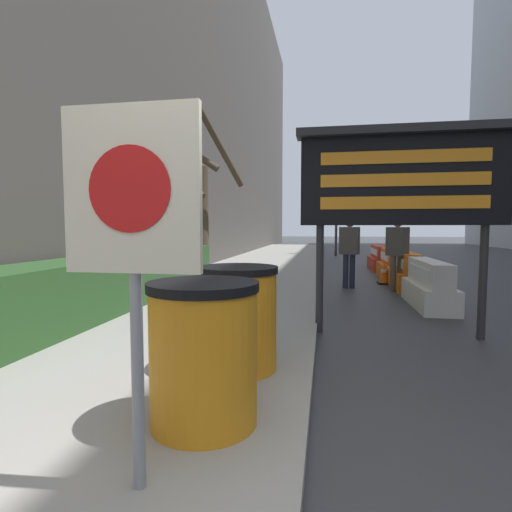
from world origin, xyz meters
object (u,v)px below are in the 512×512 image
jersey_barrier_orange_near (405,273)px  jersey_barrier_orange_far (392,265)px  warning_sign (133,220)px  barrel_drum_foreground (204,352)px  traffic_light_near_curb (337,192)px  traffic_cone_near (384,273)px  pedestrian_passerby (397,248)px  pedestrian_worker (349,247)px  message_board (401,179)px  barrel_drum_middle (238,318)px  jersey_barrier_red_striped (380,259)px  jersey_barrier_white (429,286)px

jersey_barrier_orange_near → jersey_barrier_orange_far: 1.93m
warning_sign → jersey_barrier_orange_far: bearing=74.5°
barrel_drum_foreground → traffic_light_near_curb: traffic_light_near_curb is taller
traffic_cone_near → pedestrian_passerby: size_ratio=0.35×
traffic_cone_near → pedestrian_worker: 1.40m
jersey_barrier_orange_near → traffic_light_near_curb: traffic_light_near_curb is taller
message_board → jersey_barrier_orange_near: message_board is taller
barrel_drum_foreground → jersey_barrier_orange_near: bearing=70.0°
traffic_light_near_curb → pedestrian_worker: bearing=-89.8°
barrel_drum_middle → jersey_barrier_orange_far: size_ratio=0.56×
barrel_drum_foreground → jersey_barrier_red_striped: (2.59, 11.44, -0.25)m
message_board → jersey_barrier_red_striped: 8.75m
barrel_drum_foreground → pedestrian_passerby: 7.04m
pedestrian_worker → jersey_barrier_orange_far: bearing=74.1°
barrel_drum_foreground → pedestrian_passerby: pedestrian_passerby is taller
barrel_drum_foreground → warning_sign: bearing=-99.6°
barrel_drum_middle → pedestrian_worker: (1.31, 5.93, 0.37)m
message_board → jersey_barrier_orange_near: 4.59m
jersey_barrier_red_striped → traffic_light_near_curb: size_ratio=0.48×
barrel_drum_foreground → pedestrian_worker: (1.31, 6.95, 0.37)m
barrel_drum_foreground → barrel_drum_middle: (0.00, 1.02, 0.00)m
jersey_barrier_orange_far → traffic_cone_near: bearing=-106.6°
message_board → barrel_drum_foreground: bearing=-120.5°
barrel_drum_foreground → traffic_light_near_curb: size_ratio=0.22×
jersey_barrier_orange_near → barrel_drum_middle: bearing=-113.1°
barrel_drum_middle → pedestrian_worker: pedestrian_worker is taller
jersey_barrier_white → jersey_barrier_orange_far: (-0.00, 4.04, -0.01)m
jersey_barrier_orange_near → traffic_cone_near: size_ratio=3.12×
message_board → jersey_barrier_white: 2.80m
barrel_drum_foreground → jersey_barrier_white: (2.59, 4.98, -0.23)m
jersey_barrier_orange_near → pedestrian_worker: pedestrian_worker is taller
barrel_drum_foreground → traffic_light_near_curb: (1.27, 17.30, 2.49)m
traffic_cone_near → message_board: bearing=-95.9°
traffic_light_near_curb → warning_sign: bearing=-94.4°
message_board → warning_sign: bearing=-116.9°
barrel_drum_middle → message_board: bearing=47.8°
pedestrian_worker → message_board: bearing=-68.9°
jersey_barrier_orange_near → jersey_barrier_red_striped: 4.35m
traffic_cone_near → pedestrian_passerby: bearing=-84.8°
barrel_drum_foreground → jersey_barrier_red_striped: 11.73m
jersey_barrier_white → traffic_cone_near: size_ratio=3.39×
pedestrian_worker → pedestrian_passerby: bearing=-1.7°
traffic_light_near_curb → message_board: bearing=-88.3°
jersey_barrier_red_striped → pedestrian_worker: pedestrian_worker is taller
barrel_drum_middle → traffic_cone_near: (2.21, 6.75, -0.32)m
message_board → pedestrian_passerby: 3.94m
message_board → traffic_cone_near: message_board is taller
barrel_drum_foreground → pedestrian_worker: 7.08m
jersey_barrier_orange_far → pedestrian_worker: pedestrian_worker is taller
message_board → traffic_cone_near: size_ratio=4.72×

